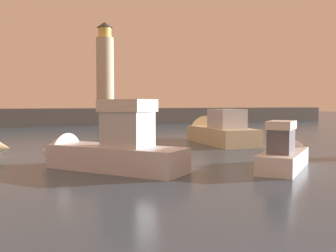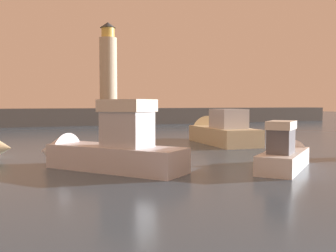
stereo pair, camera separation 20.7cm
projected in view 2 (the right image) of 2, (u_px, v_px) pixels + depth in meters
name	position (u px, v px, depth m)	size (l,w,h in m)	color
ground_plane	(102.00, 144.00, 27.98)	(220.00, 220.00, 0.00)	#384C60
breakwater	(59.00, 117.00, 51.02)	(86.98, 4.47, 2.28)	#423F3D
lighthouse	(108.00, 68.00, 53.25)	(2.39, 2.39, 11.84)	beige
motorboat_0	(215.00, 131.00, 29.15)	(3.51, 8.99, 3.16)	beige
motorboat_1	(287.00, 154.00, 17.41)	(5.27, 4.71, 2.44)	white
motorboat_5	(102.00, 148.00, 17.02)	(6.22, 7.23, 3.42)	silver
mooring_buoy	(132.00, 144.00, 24.31)	(0.74, 0.74, 0.74)	#EA5919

